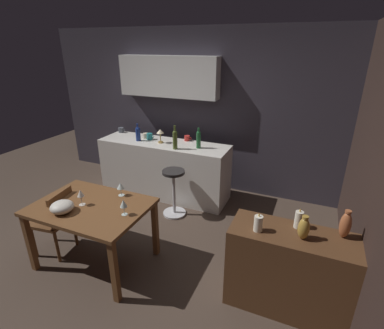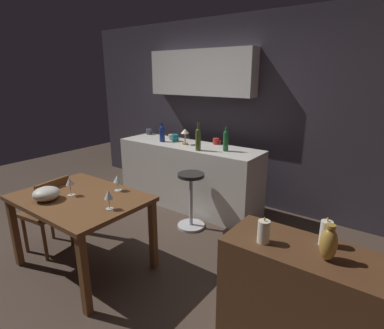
{
  "view_description": "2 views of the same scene",
  "coord_description": "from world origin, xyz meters",
  "px_view_note": "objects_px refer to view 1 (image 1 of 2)",
  "views": [
    {
      "loc": [
        1.99,
        -2.41,
        2.33
      ],
      "look_at": [
        0.71,
        0.55,
        1.0
      ],
      "focal_mm": 27.39,
      "sensor_mm": 36.0,
      "label": 1
    },
    {
      "loc": [
        2.3,
        -1.82,
        1.82
      ],
      "look_at": [
        0.57,
        0.54,
        0.95
      ],
      "focal_mm": 28.38,
      "sensor_mm": 36.0,
      "label": 2
    }
  ],
  "objects_px": {
    "wine_glass_center": "(123,204)",
    "vase_brass": "(304,228)",
    "cup_slate": "(121,130)",
    "counter_lamp": "(160,133)",
    "fruit_bowl": "(62,207)",
    "cup_teal": "(150,136)",
    "cup_red": "(187,138)",
    "vase_copper": "(345,225)",
    "wine_bottle_green": "(199,139)",
    "dining_table": "(91,213)",
    "pillar_candle_tall": "(299,220)",
    "wine_bottle_olive": "(175,139)",
    "chair_near_window": "(55,219)",
    "wine_bottle_cobalt": "(138,133)",
    "wine_glass_right": "(121,186)",
    "bar_stool": "(174,191)",
    "cup_cream": "(146,136)",
    "pillar_candle_short": "(258,223)",
    "wine_glass_left": "(80,194)",
    "sideboard_cabinet": "(289,271)"
  },
  "relations": [
    {
      "from": "chair_near_window",
      "to": "cup_cream",
      "type": "height_order",
      "value": "cup_cream"
    },
    {
      "from": "wine_bottle_green",
      "to": "wine_bottle_olive",
      "type": "distance_m",
      "value": 0.35
    },
    {
      "from": "cup_teal",
      "to": "wine_bottle_olive",
      "type": "bearing_deg",
      "value": -23.56
    },
    {
      "from": "counter_lamp",
      "to": "fruit_bowl",
      "type": "bearing_deg",
      "value": -91.72
    },
    {
      "from": "pillar_candle_tall",
      "to": "vase_brass",
      "type": "bearing_deg",
      "value": -72.61
    },
    {
      "from": "bar_stool",
      "to": "pillar_candle_tall",
      "type": "relative_size",
      "value": 3.78
    },
    {
      "from": "wine_glass_right",
      "to": "cup_red",
      "type": "height_order",
      "value": "cup_red"
    },
    {
      "from": "cup_teal",
      "to": "wine_bottle_cobalt",
      "type": "bearing_deg",
      "value": -136.86
    },
    {
      "from": "vase_brass",
      "to": "wine_bottle_cobalt",
      "type": "bearing_deg",
      "value": 149.35
    },
    {
      "from": "cup_cream",
      "to": "vase_copper",
      "type": "height_order",
      "value": "vase_copper"
    },
    {
      "from": "dining_table",
      "to": "wine_glass_right",
      "type": "distance_m",
      "value": 0.42
    },
    {
      "from": "wine_bottle_cobalt",
      "to": "cup_red",
      "type": "xyz_separation_m",
      "value": [
        0.72,
        0.31,
        -0.08
      ]
    },
    {
      "from": "counter_lamp",
      "to": "pillar_candle_short",
      "type": "xyz_separation_m",
      "value": [
        1.86,
        -1.62,
        -0.17
      ]
    },
    {
      "from": "cup_teal",
      "to": "pillar_candle_tall",
      "type": "xyz_separation_m",
      "value": [
        2.42,
        -1.52,
        -0.05
      ]
    },
    {
      "from": "bar_stool",
      "to": "cup_red",
      "type": "distance_m",
      "value": 0.96
    },
    {
      "from": "dining_table",
      "to": "pillar_candle_tall",
      "type": "relative_size",
      "value": 6.55
    },
    {
      "from": "bar_stool",
      "to": "vase_brass",
      "type": "height_order",
      "value": "vase_brass"
    },
    {
      "from": "cup_teal",
      "to": "fruit_bowl",
      "type": "bearing_deg",
      "value": -84.81
    },
    {
      "from": "counter_lamp",
      "to": "vase_copper",
      "type": "relative_size",
      "value": 0.84
    },
    {
      "from": "vase_copper",
      "to": "wine_bottle_green",
      "type": "bearing_deg",
      "value": 142.95
    },
    {
      "from": "wine_bottle_cobalt",
      "to": "vase_brass",
      "type": "relative_size",
      "value": 1.27
    },
    {
      "from": "wine_glass_right",
      "to": "wine_bottle_olive",
      "type": "distance_m",
      "value": 1.28
    },
    {
      "from": "wine_bottle_cobalt",
      "to": "cup_slate",
      "type": "height_order",
      "value": "wine_bottle_cobalt"
    },
    {
      "from": "counter_lamp",
      "to": "vase_brass",
      "type": "bearing_deg",
      "value": -35.49
    },
    {
      "from": "wine_glass_left",
      "to": "wine_bottle_cobalt",
      "type": "relative_size",
      "value": 0.64
    },
    {
      "from": "wine_glass_center",
      "to": "vase_copper",
      "type": "xyz_separation_m",
      "value": [
        1.99,
        0.33,
        0.08
      ]
    },
    {
      "from": "vase_brass",
      "to": "vase_copper",
      "type": "height_order",
      "value": "vase_copper"
    },
    {
      "from": "wine_bottle_olive",
      "to": "fruit_bowl",
      "type": "bearing_deg",
      "value": -102.5
    },
    {
      "from": "wine_glass_center",
      "to": "cup_red",
      "type": "relative_size",
      "value": 1.42
    },
    {
      "from": "chair_near_window",
      "to": "cup_cream",
      "type": "distance_m",
      "value": 1.97
    },
    {
      "from": "fruit_bowl",
      "to": "counter_lamp",
      "type": "xyz_separation_m",
      "value": [
        0.06,
        1.97,
        0.26
      ]
    },
    {
      "from": "chair_near_window",
      "to": "cup_slate",
      "type": "height_order",
      "value": "cup_slate"
    },
    {
      "from": "cup_red",
      "to": "vase_brass",
      "type": "bearing_deg",
      "value": -44.43
    },
    {
      "from": "sideboard_cabinet",
      "to": "fruit_bowl",
      "type": "bearing_deg",
      "value": -169.09
    },
    {
      "from": "wine_glass_center",
      "to": "cup_red",
      "type": "bearing_deg",
      "value": 96.05
    },
    {
      "from": "chair_near_window",
      "to": "wine_bottle_cobalt",
      "type": "xyz_separation_m",
      "value": [
        0.03,
        1.75,
        0.56
      ]
    },
    {
      "from": "cup_slate",
      "to": "counter_lamp",
      "type": "bearing_deg",
      "value": -14.94
    },
    {
      "from": "dining_table",
      "to": "wine_glass_left",
      "type": "distance_m",
      "value": 0.24
    },
    {
      "from": "chair_near_window",
      "to": "pillar_candle_tall",
      "type": "bearing_deg",
      "value": 7.95
    },
    {
      "from": "wine_bottle_cobalt",
      "to": "wine_glass_right",
      "type": "bearing_deg",
      "value": -64.66
    },
    {
      "from": "chair_near_window",
      "to": "wine_glass_left",
      "type": "height_order",
      "value": "wine_glass_left"
    },
    {
      "from": "dining_table",
      "to": "cup_cream",
      "type": "distance_m",
      "value": 1.94
    },
    {
      "from": "wine_glass_right",
      "to": "cup_slate",
      "type": "xyz_separation_m",
      "value": [
        -1.2,
        1.68,
        0.09
      ]
    },
    {
      "from": "dining_table",
      "to": "wine_bottle_olive",
      "type": "distance_m",
      "value": 1.65
    },
    {
      "from": "wine_bottle_olive",
      "to": "cup_teal",
      "type": "relative_size",
      "value": 2.79
    },
    {
      "from": "dining_table",
      "to": "wine_bottle_green",
      "type": "distance_m",
      "value": 1.88
    },
    {
      "from": "wine_bottle_olive",
      "to": "pillar_candle_tall",
      "type": "height_order",
      "value": "wine_bottle_olive"
    },
    {
      "from": "wine_glass_center",
      "to": "vase_brass",
      "type": "height_order",
      "value": "vase_brass"
    },
    {
      "from": "fruit_bowl",
      "to": "cup_teal",
      "type": "distance_m",
      "value": 2.07
    },
    {
      "from": "wine_glass_center",
      "to": "pillar_candle_tall",
      "type": "bearing_deg",
      "value": 11.56
    }
  ]
}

